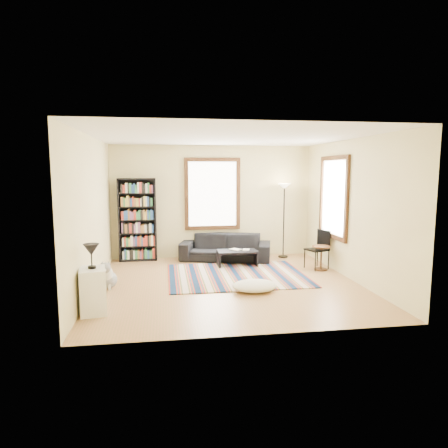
{
  "coord_description": "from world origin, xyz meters",
  "views": [
    {
      "loc": [
        -1.18,
        -7.46,
        2.17
      ],
      "look_at": [
        0.0,
        0.5,
        1.1
      ],
      "focal_mm": 32.0,
      "sensor_mm": 36.0,
      "label": 1
    }
  ],
  "objects": [
    {
      "name": "book_a",
      "position": [
        0.34,
        1.39,
        0.37
      ],
      "size": [
        0.32,
        0.3,
        0.02
      ],
      "primitive_type": "imported",
      "rotation": [
        0.0,
        0.0,
        0.67
      ],
      "color": "beige",
      "rests_on": "coffee_table"
    },
    {
      "name": "wall_left",
      "position": [
        -2.55,
        0.0,
        1.4
      ],
      "size": [
        0.1,
        5.0,
        2.8
      ],
      "primitive_type": "cube",
      "color": "beige",
      "rests_on": "floor"
    },
    {
      "name": "sofa",
      "position": [
        0.27,
        2.05,
        0.32
      ],
      "size": [
        2.32,
        1.42,
        0.63
      ],
      "primitive_type": "imported",
      "rotation": [
        0.0,
        0.0,
        -0.28
      ],
      "color": "black",
      "rests_on": "floor"
    },
    {
      "name": "floor_lamp",
      "position": [
        1.76,
        2.15,
        0.93
      ],
      "size": [
        0.35,
        0.35,
        1.86
      ],
      "primitive_type": null,
      "rotation": [
        0.0,
        0.0,
        0.19
      ],
      "color": "black",
      "rests_on": "floor"
    },
    {
      "name": "wall_back",
      "position": [
        0.0,
        2.55,
        1.4
      ],
      "size": [
        5.0,
        0.1,
        2.8
      ],
      "primitive_type": "cube",
      "color": "beige",
      "rests_on": "floor"
    },
    {
      "name": "book_b",
      "position": [
        0.59,
        1.44,
        0.37
      ],
      "size": [
        0.2,
        0.23,
        0.02
      ],
      "primitive_type": "imported",
      "rotation": [
        0.0,
        0.0,
        -0.34
      ],
      "color": "beige",
      "rests_on": "coffee_table"
    },
    {
      "name": "folding_chair",
      "position": [
        2.15,
        0.88,
        0.43
      ],
      "size": [
        0.53,
        0.52,
        0.86
      ],
      "primitive_type": "cube",
      "rotation": [
        0.0,
        0.0,
        0.36
      ],
      "color": "black",
      "rests_on": "floor"
    },
    {
      "name": "dog",
      "position": [
        -2.26,
        0.03,
        0.26
      ],
      "size": [
        0.43,
        0.56,
        0.52
      ],
      "primitive_type": null,
      "rotation": [
        0.0,
        0.0,
        -0.12
      ],
      "color": "#B3B3B3",
      "rests_on": "floor"
    },
    {
      "name": "rug",
      "position": [
        0.27,
        0.54,
        0.01
      ],
      "size": [
        2.83,
        2.27,
        0.02
      ],
      "primitive_type": "cube",
      "color": "#0D2241",
      "rests_on": "floor"
    },
    {
      "name": "floor_cushion",
      "position": [
        0.4,
        -0.59,
        0.1
      ],
      "size": [
        0.99,
        0.89,
        0.2
      ],
      "primitive_type": "ellipsoid",
      "rotation": [
        0.0,
        0.0,
        -0.42
      ],
      "color": "white",
      "rests_on": "floor"
    },
    {
      "name": "table_lamp",
      "position": [
        -2.3,
        -1.31,
        0.89
      ],
      "size": [
        0.29,
        0.29,
        0.38
      ],
      "primitive_type": null,
      "rotation": [
        0.0,
        0.0,
        -0.26
      ],
      "color": "black",
      "rests_on": "white_cabinet"
    },
    {
      "name": "window_back",
      "position": [
        0.0,
        2.47,
        1.6
      ],
      "size": [
        1.2,
        0.06,
        1.6
      ],
      "primitive_type": "cube",
      "color": "white",
      "rests_on": "wall_back"
    },
    {
      "name": "bookshelf",
      "position": [
        -1.85,
        2.32,
        1.0
      ],
      "size": [
        0.9,
        0.3,
        2.0
      ],
      "primitive_type": "cube",
      "color": "black",
      "rests_on": "floor"
    },
    {
      "name": "window_right",
      "position": [
        2.47,
        0.8,
        1.6
      ],
      "size": [
        0.06,
        1.2,
        1.6
      ],
      "primitive_type": "cube",
      "color": "white",
      "rests_on": "wall_right"
    },
    {
      "name": "ceiling",
      "position": [
        0.0,
        0.0,
        2.85
      ],
      "size": [
        5.0,
        5.0,
        0.1
      ],
      "primitive_type": "cube",
      "color": "white",
      "rests_on": "floor"
    },
    {
      "name": "white_cabinet",
      "position": [
        -2.3,
        -1.31,
        0.35
      ],
      "size": [
        0.46,
        0.56,
        0.7
      ],
      "primitive_type": "cube",
      "rotation": [
        0.0,
        0.0,
        0.17
      ],
      "color": "white",
      "rests_on": "floor"
    },
    {
      "name": "wall_right",
      "position": [
        2.55,
        0.0,
        1.4
      ],
      "size": [
        0.1,
        5.0,
        2.8
      ],
      "primitive_type": "cube",
      "color": "beige",
      "rests_on": "floor"
    },
    {
      "name": "side_table",
      "position": [
        2.2,
        0.74,
        0.27
      ],
      "size": [
        0.46,
        0.46,
        0.54
      ],
      "primitive_type": "cylinder",
      "rotation": [
        0.0,
        0.0,
        0.16
      ],
      "color": "#442611",
      "rests_on": "floor"
    },
    {
      "name": "coffee_table",
      "position": [
        0.44,
        1.39,
        0.18
      ],
      "size": [
        0.99,
        0.7,
        0.36
      ],
      "primitive_type": "cube",
      "rotation": [
        0.0,
        0.0,
        -0.25
      ],
      "color": "black",
      "rests_on": "floor"
    },
    {
      "name": "floor",
      "position": [
        0.0,
        0.0,
        -0.05
      ],
      "size": [
        5.0,
        5.0,
        0.1
      ],
      "primitive_type": "cube",
      "color": "#B47B52",
      "rests_on": "ground"
    },
    {
      "name": "wall_front",
      "position": [
        0.0,
        -2.55,
        1.4
      ],
      "size": [
        5.0,
        0.1,
        2.8
      ],
      "primitive_type": "cube",
      "color": "beige",
      "rests_on": "floor"
    }
  ]
}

